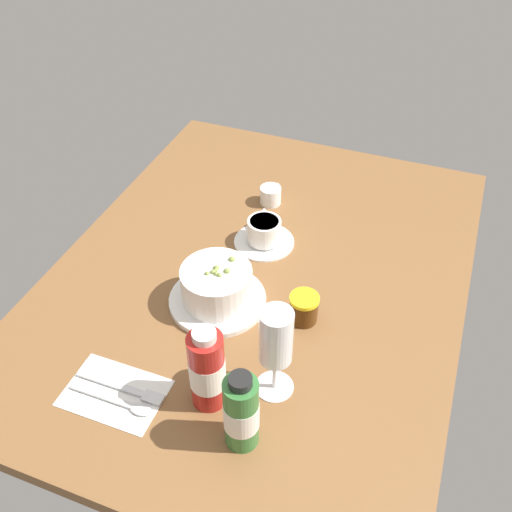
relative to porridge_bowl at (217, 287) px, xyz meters
The scene contains 9 objects.
ground_plane 13.34cm from the porridge_bowl, 157.05° to the left, with size 110.00×84.00×3.00cm, color brown.
porridge_bowl is the anchor object (origin of this frame).
cutlery_setting 27.60cm from the porridge_bowl, 15.57° to the right, with size 11.86×17.16×0.90cm.
coffee_cup 20.91cm from the porridge_bowl, behind, with size 13.45×13.45×6.14cm.
creamer_jug 35.53cm from the porridge_bowl, behind, with size 6.02×5.08×5.02cm.
wine_glass 24.45cm from the porridge_bowl, 48.77° to the left, with size 6.72×6.72×18.50cm.
jam_jar 17.42cm from the porridge_bowl, 95.70° to the left, with size 5.71×5.71×5.95cm.
sauce_bottle_red 23.11cm from the porridge_bowl, 20.19° to the left, with size 6.03×6.03×17.02cm.
sauce_bottle_green 31.05cm from the porridge_bowl, 30.86° to the left, with size 5.60×5.60×15.89cm.
Camera 1 is at (84.20, 31.28, 83.87)cm, focal length 40.86 mm.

